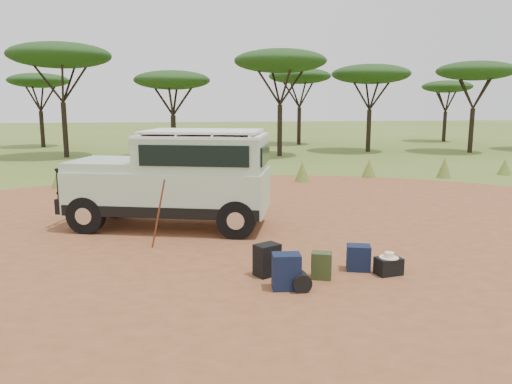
{
  "coord_description": "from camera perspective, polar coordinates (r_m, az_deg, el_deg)",
  "views": [
    {
      "loc": [
        -1.71,
        -10.32,
        3.05
      ],
      "look_at": [
        0.03,
        0.92,
        1.0
      ],
      "focal_mm": 35.0,
      "sensor_mm": 36.0,
      "label": 1
    }
  ],
  "objects": [
    {
      "name": "dirt_clearing",
      "position": [
        10.9,
        0.6,
        -6.02
      ],
      "size": [
        23.0,
        23.0,
        0.01
      ],
      "primitive_type": "cylinder",
      "color": "#955230",
      "rests_on": "ground"
    },
    {
      "name": "stuff_sack",
      "position": [
        8.33,
        5.11,
        -10.15
      ],
      "size": [
        0.32,
        0.32,
        0.31
      ],
      "primitive_type": "cylinder",
      "rotation": [
        1.57,
        0.0,
        0.02
      ],
      "color": "black",
      "rests_on": "ground"
    },
    {
      "name": "acacia_treeline",
      "position": [
        30.29,
        -4.2,
        13.63
      ],
      "size": [
        46.7,
        13.2,
        6.26
      ],
      "color": "black",
      "rests_on": "ground"
    },
    {
      "name": "backpack_black",
      "position": [
        8.94,
        1.28,
        -7.77
      ],
      "size": [
        0.52,
        0.47,
        0.58
      ],
      "primitive_type": "cube",
      "rotation": [
        0.0,
        0.0,
        0.49
      ],
      "color": "black",
      "rests_on": "ground"
    },
    {
      "name": "safari_vehicle",
      "position": [
        12.32,
        -9.09,
        1.25
      ],
      "size": [
        5.24,
        3.22,
        2.4
      ],
      "rotation": [
        0.0,
        0.0,
        -0.28
      ],
      "color": "#AAC7AA",
      "rests_on": "ground"
    },
    {
      "name": "grass_fringe",
      "position": [
        19.26,
        -3.25,
        2.29
      ],
      "size": [
        36.6,
        1.6,
        0.9
      ],
      "color": "#546523",
      "rests_on": "ground"
    },
    {
      "name": "hard_case",
      "position": [
        9.33,
        14.91,
        -8.2
      ],
      "size": [
        0.49,
        0.39,
        0.31
      ],
      "primitive_type": "cube",
      "rotation": [
        0.0,
        0.0,
        0.18
      ],
      "color": "black",
      "rests_on": "ground"
    },
    {
      "name": "walking_staff",
      "position": [
        10.61,
        -11.1,
        -2.51
      ],
      "size": [
        0.36,
        0.25,
        1.49
      ],
      "primitive_type": "cylinder",
      "rotation": [
        0.24,
        0.0,
        0.99
      ],
      "color": "brown",
      "rests_on": "ground"
    },
    {
      "name": "duffel_navy",
      "position": [
        9.41,
        11.63,
        -7.38
      ],
      "size": [
        0.49,
        0.42,
        0.48
      ],
      "primitive_type": "cube",
      "rotation": [
        0.0,
        0.0,
        -0.28
      ],
      "color": "#121E3A",
      "rests_on": "ground"
    },
    {
      "name": "backpack_olive",
      "position": [
        8.86,
        7.49,
        -8.35
      ],
      "size": [
        0.41,
        0.35,
        0.48
      ],
      "primitive_type": "cube",
      "rotation": [
        0.0,
        0.0,
        -0.35
      ],
      "color": "#344520",
      "rests_on": "ground"
    },
    {
      "name": "backpack_navy",
      "position": [
        8.33,
        3.49,
        -9.07
      ],
      "size": [
        0.49,
        0.37,
        0.6
      ],
      "primitive_type": "cube",
      "rotation": [
        0.0,
        0.0,
        -0.09
      ],
      "color": "#121E3A",
      "rests_on": "ground"
    },
    {
      "name": "ground",
      "position": [
        10.9,
        0.6,
        -6.04
      ],
      "size": [
        140.0,
        140.0,
        0.0
      ],
      "primitive_type": "plane",
      "color": "#546523",
      "rests_on": "ground"
    },
    {
      "name": "safari_hat",
      "position": [
        9.27,
        14.97,
        -7.06
      ],
      "size": [
        0.34,
        0.34,
        0.1
      ],
      "color": "beige",
      "rests_on": "hard_case"
    }
  ]
}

